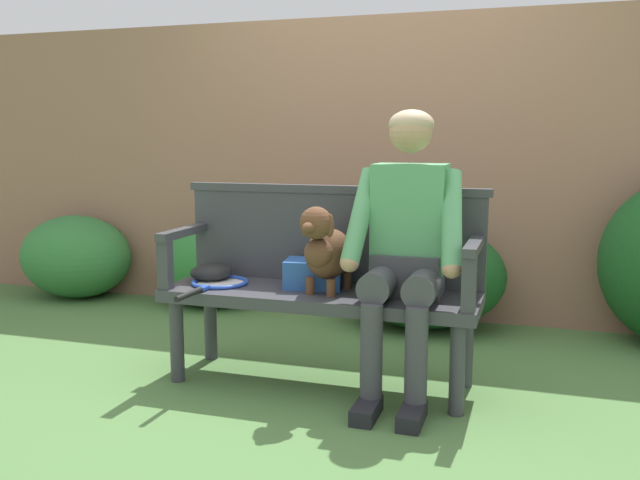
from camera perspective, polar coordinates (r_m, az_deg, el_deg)
name	(u,v)px	position (r m, az deg, el deg)	size (l,w,h in m)	color
ground_plane	(320,383)	(3.51, 0.00, -11.79)	(40.00, 40.00, 0.00)	#4C753D
brick_garden_fence	(389,168)	(4.80, 5.72, 5.97)	(8.00, 0.30, 2.01)	#936651
hedge_bush_mid_right	(206,267)	(4.99, -9.41, -2.19)	(0.76, 0.52, 0.59)	#286B2D
hedge_bush_mid_left	(421,275)	(4.44, 8.38, -2.87)	(1.07, 0.72, 0.69)	#194C1E
hedge_bush_far_right	(76,256)	(5.55, -19.58, -1.30)	(0.87, 0.69, 0.63)	#337538
garden_bench	(320,304)	(3.39, 0.00, -5.29)	(1.55, 0.49, 0.48)	#38383D
bench_backrest	(333,233)	(3.53, 1.07, 0.57)	(1.59, 0.06, 0.50)	#38383D
bench_armrest_left_end	(177,245)	(3.55, -11.80, -0.44)	(0.06, 0.49, 0.28)	#38383D
bench_armrest_right_end	(472,261)	(3.10, 12.52, -1.75)	(0.06, 0.49, 0.28)	#38383D
person_seated	(406,241)	(3.21, 7.17, -0.05)	(0.56, 0.65, 1.35)	black
dog_on_bench	(325,249)	(3.28, 0.46, -0.76)	(0.25, 0.43, 0.43)	brown
tennis_racket	(217,283)	(3.52, -8.52, -3.57)	(0.30, 0.57, 0.03)	blue
baseball_glove	(211,272)	(3.63, -9.01, -2.67)	(0.22, 0.17, 0.09)	black
sports_bag	(314,274)	(3.42, -0.52, -2.80)	(0.28, 0.20, 0.14)	#2856A3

